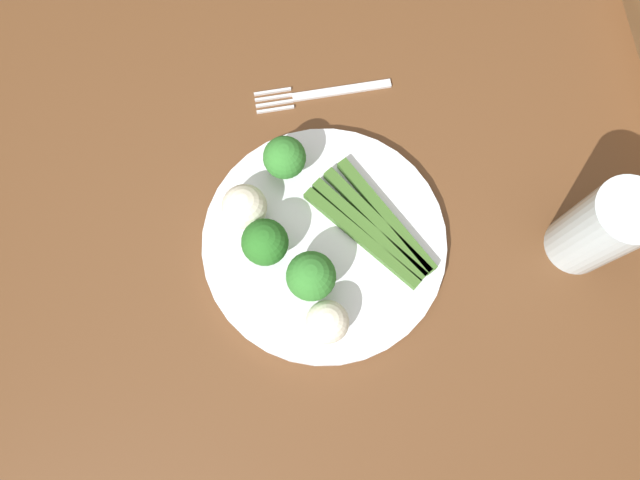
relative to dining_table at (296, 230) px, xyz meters
The scene contains 12 objects.
ground_plane 0.68m from the dining_table, ahead, with size 6.00×6.00×0.02m, color #B7A88E.
dining_table is the anchor object (origin of this frame).
chair 0.60m from the dining_table, 81.98° to the right, with size 0.41×0.41×0.87m.
plate 0.13m from the dining_table, 153.86° to the right, with size 0.27×0.27×0.01m, color white.
asparagus_bundle 0.16m from the dining_table, 118.06° to the right, with size 0.16×0.13×0.01m.
broccoli_back 0.17m from the dining_table, 145.61° to the left, with size 0.05×0.05×0.06m.
broccoli_front_left 0.16m from the dining_table, 11.69° to the left, with size 0.05×0.05×0.06m.
broccoli_right 0.18m from the dining_table, behind, with size 0.05×0.05×0.06m.
cauliflower_edge 0.16m from the dining_table, 99.87° to the left, with size 0.05×0.05×0.05m, color silver.
cauliflower_front 0.20m from the dining_table, behind, with size 0.05×0.05×0.05m, color white.
fork 0.18m from the dining_table, 17.90° to the right, with size 0.03×0.17×0.00m.
water_glass 0.36m from the dining_table, 105.70° to the right, with size 0.07×0.07×0.13m, color silver.
Camera 1 is at (-0.22, -0.00, 1.42)m, focal length 33.37 mm.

